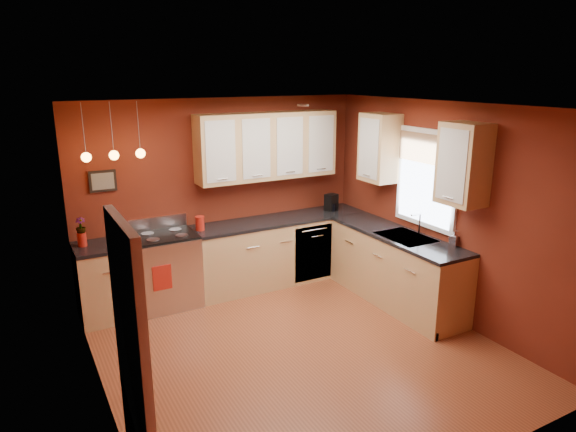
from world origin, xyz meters
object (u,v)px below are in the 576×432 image
coffee_maker (331,203)px  soap_pump (454,238)px  sink (406,239)px  red_canister (200,223)px  gas_range (167,270)px

coffee_maker → soap_pump: size_ratio=1.22×
sink → red_canister: sink is taller
red_canister → soap_pump: (2.40, -2.05, 0.01)m
red_canister → gas_range: bearing=-179.7°
red_canister → coffee_maker: bearing=0.1°
sink → coffee_maker: size_ratio=2.84×
gas_range → sink: sink is taller
gas_range → sink: (2.62, -1.50, 0.43)m
coffee_maker → gas_range: bearing=163.6°
gas_range → red_canister: red_canister is taller
gas_range → red_canister: size_ratio=6.02×
red_canister → sink: bearing=-34.9°
gas_range → coffee_maker: coffee_maker is taller
sink → red_canister: (-2.15, 1.50, 0.12)m
coffee_maker → soap_pump: coffee_maker is taller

